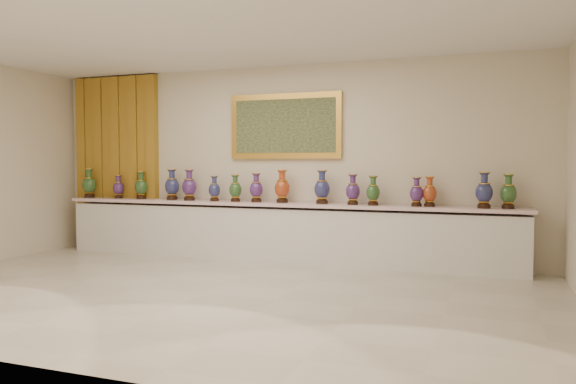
% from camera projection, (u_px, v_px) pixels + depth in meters
% --- Properties ---
extents(ground, '(8.00, 8.00, 0.00)m').
position_uv_depth(ground, '(204.00, 293.00, 6.46)').
color(ground, beige).
rests_on(ground, ground).
extents(room, '(8.00, 8.00, 8.00)m').
position_uv_depth(room, '(141.00, 158.00, 9.54)').
color(room, beige).
rests_on(room, ground).
extents(counter, '(7.28, 0.48, 0.90)m').
position_uv_depth(counter, '(276.00, 233.00, 8.56)').
color(counter, white).
rests_on(counter, ground).
extents(vase_0, '(0.27, 0.27, 0.51)m').
position_uv_depth(vase_0, '(89.00, 185.00, 9.67)').
color(vase_0, black).
rests_on(vase_0, counter).
extents(vase_1, '(0.24, 0.24, 0.40)m').
position_uv_depth(vase_1, '(119.00, 188.00, 9.54)').
color(vase_1, black).
rests_on(vase_1, counter).
extents(vase_2, '(0.22, 0.22, 0.46)m').
position_uv_depth(vase_2, '(141.00, 187.00, 9.38)').
color(vase_2, black).
rests_on(vase_2, counter).
extents(vase_3, '(0.27, 0.27, 0.50)m').
position_uv_depth(vase_3, '(172.00, 186.00, 9.16)').
color(vase_3, black).
rests_on(vase_3, counter).
extents(vase_4, '(0.25, 0.25, 0.50)m').
position_uv_depth(vase_4, '(189.00, 186.00, 8.99)').
color(vase_4, black).
rests_on(vase_4, counter).
extents(vase_5, '(0.20, 0.20, 0.40)m').
position_uv_depth(vase_5, '(214.00, 190.00, 8.85)').
color(vase_5, black).
rests_on(vase_5, counter).
extents(vase_6, '(0.25, 0.25, 0.42)m').
position_uv_depth(vase_6, '(235.00, 190.00, 8.72)').
color(vase_6, black).
rests_on(vase_6, counter).
extents(vase_7, '(0.22, 0.22, 0.45)m').
position_uv_depth(vase_7, '(256.00, 189.00, 8.64)').
color(vase_7, black).
rests_on(vase_7, counter).
extents(vase_8, '(0.26, 0.26, 0.50)m').
position_uv_depth(vase_8, '(282.00, 188.00, 8.50)').
color(vase_8, black).
rests_on(vase_8, counter).
extents(vase_9, '(0.30, 0.30, 0.50)m').
position_uv_depth(vase_9, '(322.00, 189.00, 8.26)').
color(vase_9, black).
rests_on(vase_9, counter).
extents(vase_10, '(0.27, 0.27, 0.44)m').
position_uv_depth(vase_10, '(353.00, 191.00, 8.08)').
color(vase_10, black).
rests_on(vase_10, counter).
extents(vase_11, '(0.24, 0.24, 0.42)m').
position_uv_depth(vase_11, '(373.00, 192.00, 7.96)').
color(vase_11, black).
rests_on(vase_11, counter).
extents(vase_12, '(0.20, 0.20, 0.41)m').
position_uv_depth(vase_12, '(417.00, 193.00, 7.77)').
color(vase_12, black).
rests_on(vase_12, counter).
extents(vase_13, '(0.22, 0.22, 0.42)m').
position_uv_depth(vase_13, '(430.00, 193.00, 7.74)').
color(vase_13, black).
rests_on(vase_13, counter).
extents(vase_14, '(0.23, 0.23, 0.48)m').
position_uv_depth(vase_14, '(484.00, 192.00, 7.44)').
color(vase_14, black).
rests_on(vase_14, counter).
extents(vase_15, '(0.27, 0.27, 0.46)m').
position_uv_depth(vase_15, '(508.00, 193.00, 7.38)').
color(vase_15, black).
rests_on(vase_15, counter).
extents(label_card, '(0.10, 0.06, 0.00)m').
position_uv_depth(label_card, '(158.00, 200.00, 9.10)').
color(label_card, white).
rests_on(label_card, counter).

